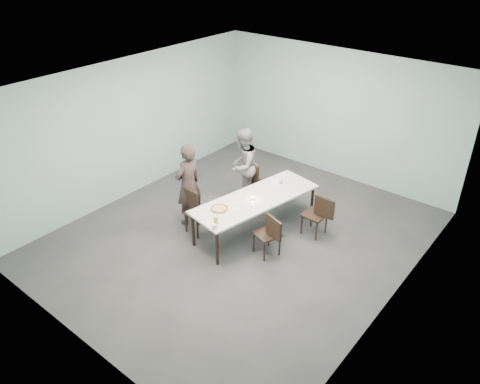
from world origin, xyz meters
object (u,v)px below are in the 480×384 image
Objects in this scene: chair_far_left at (256,181)px; water_tumbler at (214,227)px; chair_near_left at (195,208)px; chair_near_right at (270,233)px; beer_glass at (216,220)px; diner_near at (188,185)px; amber_tumbler at (281,182)px; side_plate at (236,209)px; chair_far_right at (319,213)px; diner_far at (243,165)px; table at (256,200)px; pizza at (219,209)px; tealight at (253,198)px.

chair_far_left is 2.34m from water_tumbler.
chair_near_left is 9.67× the size of water_tumbler.
chair_far_left is 1.95m from chair_near_right.
beer_glass reaches higher than water_tumbler.
chair_far_left is 2.20m from beer_glass.
water_tumbler is at bearing 64.31° from diner_near.
beer_glass is 0.16m from water_tumbler.
amber_tumbler is (0.75, -0.15, 0.29)m from chair_far_left.
chair_far_left is at bearing 109.57° from water_tumbler.
side_plate is at bearing 99.20° from water_tumbler.
chair_near_right is at bearing -23.52° from chair_far_left.
amber_tumbler is at bearing -4.78° from chair_far_right.
table is at bearing 38.94° from diner_far.
chair_near_right is at bearing 13.26° from chair_near_left.
tealight is at bearing 69.54° from pizza.
beer_glass reaches higher than table.
diner_near is at bearing 157.35° from chair_near_left.
diner_far is 1.03m from amber_tumbler.
table is at bearing -31.10° from chair_far_left.
chair_far_right reaches higher than water_tumbler.
tealight is at bearing -11.63° from chair_near_right.
chair_near_left is 1.00× the size of chair_far_right.
chair_near_left is 1.57m from diner_far.
chair_far_left is 0.44m from diner_far.
side_plate is (0.23, 0.20, -0.01)m from pizza.
chair_far_left is 1.74m from chair_far_right.
chair_far_left reaches higher than amber_tumbler.
tealight is (-1.03, -0.72, 0.27)m from chair_far_right.
pizza is 0.31m from side_plate.
table is 1.23m from chair_far_right.
chair_near_left is 15.54× the size of tealight.
chair_near_left is 1.00× the size of chair_near_right.
chair_near_left is 4.83× the size of side_plate.
chair_near_right is 2.56× the size of pizza.
chair_near_right and chair_far_right have the same top height.
diner_near is at bearing 169.13° from pizza.
chair_near_right is 5.80× the size of beer_glass.
diner_near is 30.61× the size of tealight.
chair_near_right is at bearing 41.01° from diner_far.
chair_far_right is at bearing 64.08° from water_tumbler.
diner_near reaches higher than pizza.
beer_glass is (0.69, -2.06, 0.32)m from chair_far_left.
chair_far_right is at bearing -6.58° from amber_tumbler.
pizza is 6.07× the size of tealight.
diner_near is at bearing -21.98° from diner_far.
chair_far_right is at bearing 120.91° from diner_near.
pizza reaches higher than side_plate.
diner_near is 1.50m from water_tumbler.
chair_far_right reaches higher than side_plate.
table is 3.13× the size of chair_near_left.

